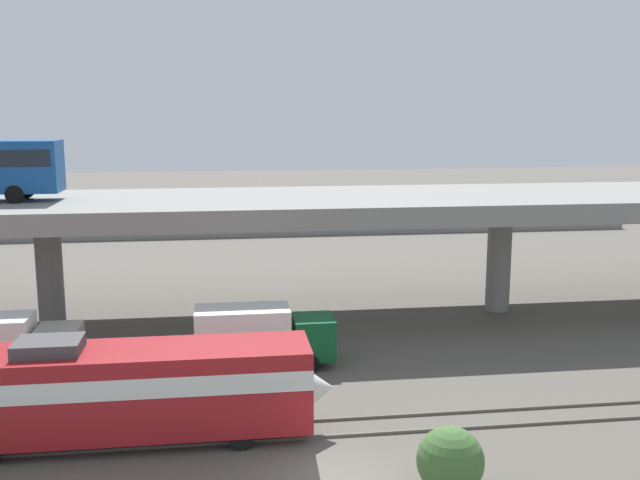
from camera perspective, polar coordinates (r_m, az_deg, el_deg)
ground_plane at (r=26.42m, az=1.22°, el=-18.21°), size 260.00×260.00×0.00m
rail_strip_near at (r=29.25m, az=0.19°, el=-15.12°), size 110.00×0.12×0.12m
rail_strip_far at (r=30.62m, az=-0.22°, el=-13.92°), size 110.00×0.12×0.12m
train_locomotive at (r=29.05m, az=-13.98°, el=-11.05°), size 15.45×3.04×4.18m
highway_overpass at (r=43.50m, az=-2.90°, el=2.43°), size 96.00×11.42×7.46m
service_truck_west at (r=36.24m, az=-4.66°, el=-7.41°), size 6.80×2.46×3.04m
service_truck_east at (r=37.64m, az=-23.67°, el=-7.58°), size 6.80×2.46×3.04m
pier_parking_lot at (r=78.94m, az=-5.08°, el=1.46°), size 78.01×11.89×1.35m
parked_car_0 at (r=80.32m, az=7.01°, el=2.61°), size 4.14×1.97×1.50m
parked_car_1 at (r=84.70m, az=14.46°, el=2.76°), size 4.05×1.87×1.50m
harbor_water at (r=101.80m, az=-5.72°, el=3.02°), size 140.00×36.00×0.01m
shrub_right at (r=25.51m, az=10.15°, el=-16.62°), size 2.25×2.25×2.25m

